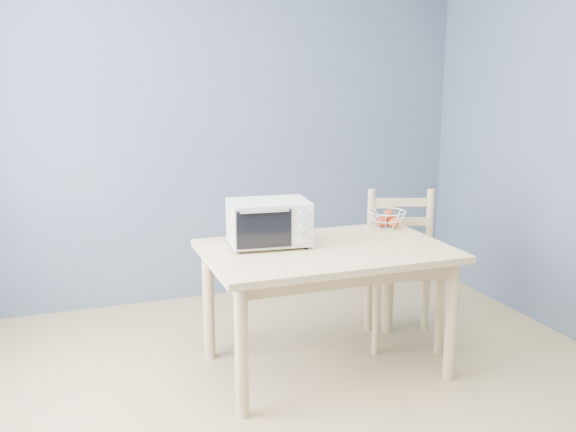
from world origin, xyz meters
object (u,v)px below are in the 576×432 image
object	(u,v)px
toaster_oven	(266,222)
dining_chair	(403,268)
fruit_basket	(387,219)
dining_table	(326,264)

from	to	relation	value
toaster_oven	dining_chair	size ratio (longest dim) A/B	0.49
toaster_oven	dining_chair	xyz separation A→B (m)	(0.96, 0.09, -0.41)
toaster_oven	dining_chair	bearing A→B (deg)	11.20
fruit_basket	toaster_oven	bearing A→B (deg)	-170.12
dining_table	toaster_oven	distance (m)	0.43
toaster_oven	dining_chair	distance (m)	1.05
dining_chair	toaster_oven	bearing A→B (deg)	-155.03
fruit_basket	dining_chair	xyz separation A→B (m)	(0.10, -0.06, -0.33)
fruit_basket	dining_table	bearing A→B (deg)	-151.07
fruit_basket	dining_chair	distance (m)	0.35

